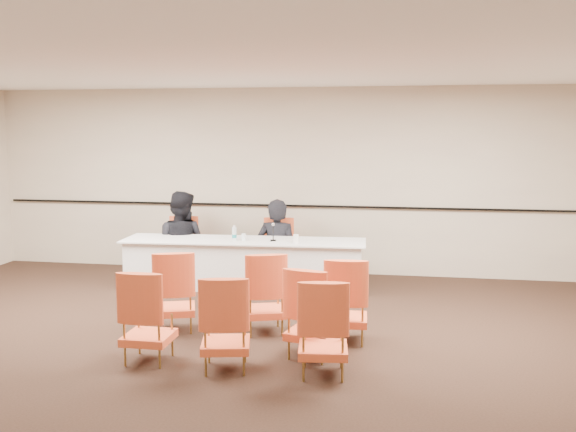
# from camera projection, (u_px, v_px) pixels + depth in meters

# --- Properties ---
(floor) EXTENTS (10.00, 10.00, 0.00)m
(floor) POSITION_uv_depth(u_px,v_px,m) (223.00, 353.00, 6.72)
(floor) COLOR black
(floor) RESTS_ON ground
(ceiling) EXTENTS (10.00, 10.00, 0.00)m
(ceiling) POSITION_uv_depth(u_px,v_px,m) (219.00, 61.00, 6.32)
(ceiling) COLOR white
(ceiling) RESTS_ON ground
(wall_back) EXTENTS (10.00, 0.04, 3.00)m
(wall_back) POSITION_uv_depth(u_px,v_px,m) (288.00, 181.00, 10.43)
(wall_back) COLOR beige
(wall_back) RESTS_ON ground
(wall_rail) EXTENTS (9.80, 0.04, 0.03)m
(wall_rail) POSITION_uv_depth(u_px,v_px,m) (288.00, 206.00, 10.44)
(wall_rail) COLOR black
(wall_rail) RESTS_ON wall_back
(panel_table) EXTENTS (3.61, 1.00, 0.72)m
(panel_table) POSITION_uv_depth(u_px,v_px,m) (244.00, 264.00, 9.49)
(panel_table) COLOR white
(panel_table) RESTS_ON ground
(panelist_main) EXTENTS (0.68, 0.47, 1.81)m
(panelist_main) POSITION_uv_depth(u_px,v_px,m) (277.00, 257.00, 9.96)
(panelist_main) COLOR black
(panelist_main) RESTS_ON ground
(panelist_main_chair) EXTENTS (0.52, 0.52, 0.95)m
(panelist_main_chair) POSITION_uv_depth(u_px,v_px,m) (277.00, 250.00, 9.95)
(panelist_main_chair) COLOR #DA5027
(panelist_main_chair) RESTS_ON ground
(panelist_second) EXTENTS (0.96, 0.80, 1.80)m
(panelist_second) POSITION_uv_depth(u_px,v_px,m) (181.00, 248.00, 10.14)
(panelist_second) COLOR black
(panelist_second) RESTS_ON ground
(panelist_second_chair) EXTENTS (0.52, 0.52, 0.95)m
(panelist_second_chair) POSITION_uv_depth(u_px,v_px,m) (181.00, 248.00, 10.14)
(panelist_second_chair) COLOR #DA5027
(panelist_second_chair) RESTS_ON ground
(papers) EXTENTS (0.36, 0.32, 0.00)m
(papers) POSITION_uv_depth(u_px,v_px,m) (282.00, 241.00, 9.33)
(papers) COLOR white
(papers) RESTS_ON panel_table
(microphone) EXTENTS (0.12, 0.20, 0.25)m
(microphone) POSITION_uv_depth(u_px,v_px,m) (273.00, 233.00, 9.31)
(microphone) COLOR black
(microphone) RESTS_ON panel_table
(water_bottle) EXTENTS (0.09, 0.09, 0.22)m
(water_bottle) POSITION_uv_depth(u_px,v_px,m) (234.00, 233.00, 9.38)
(water_bottle) COLOR teal
(water_bottle) RESTS_ON panel_table
(drinking_glass) EXTENTS (0.07, 0.07, 0.10)m
(drinking_glass) POSITION_uv_depth(u_px,v_px,m) (244.00, 237.00, 9.38)
(drinking_glass) COLOR white
(drinking_glass) RESTS_ON panel_table
(coffee_cup) EXTENTS (0.10, 0.10, 0.12)m
(coffee_cup) POSITION_uv_depth(u_px,v_px,m) (296.00, 239.00, 9.18)
(coffee_cup) COLOR white
(coffee_cup) RESTS_ON panel_table
(aud_chair_front_left) EXTENTS (0.63, 0.63, 0.95)m
(aud_chair_front_left) POSITION_uv_depth(u_px,v_px,m) (174.00, 290.00, 7.43)
(aud_chair_front_left) COLOR #DA5027
(aud_chair_front_left) RESTS_ON ground
(aud_chair_front_mid) EXTENTS (0.63, 0.63, 0.95)m
(aud_chair_front_mid) POSITION_uv_depth(u_px,v_px,m) (264.00, 292.00, 7.35)
(aud_chair_front_mid) COLOR #DA5027
(aud_chair_front_mid) RESTS_ON ground
(aud_chair_front_right) EXTENTS (0.53, 0.53, 0.95)m
(aud_chair_front_right) POSITION_uv_depth(u_px,v_px,m) (346.00, 299.00, 7.04)
(aud_chair_front_right) COLOR #DA5027
(aud_chair_front_right) RESTS_ON ground
(aud_chair_back_left) EXTENTS (0.50, 0.50, 0.95)m
(aud_chair_back_left) POSITION_uv_depth(u_px,v_px,m) (148.00, 315.00, 6.43)
(aud_chair_back_left) COLOR #DA5027
(aud_chair_back_left) RESTS_ON ground
(aud_chair_back_mid) EXTENTS (0.59, 0.59, 0.95)m
(aud_chair_back_mid) POSITION_uv_depth(u_px,v_px,m) (225.00, 322.00, 6.20)
(aud_chair_back_mid) COLOR #DA5027
(aud_chair_back_mid) RESTS_ON ground
(aud_chair_back_right) EXTENTS (0.55, 0.55, 0.95)m
(aud_chair_back_right) POSITION_uv_depth(u_px,v_px,m) (323.00, 327.00, 6.06)
(aud_chair_back_right) COLOR #DA5027
(aud_chair_back_right) RESTS_ON ground
(aud_chair_extra) EXTENTS (0.61, 0.61, 0.95)m
(aud_chair_extra) POSITION_uv_depth(u_px,v_px,m) (312.00, 312.00, 6.55)
(aud_chair_extra) COLOR #DA5027
(aud_chair_extra) RESTS_ON ground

